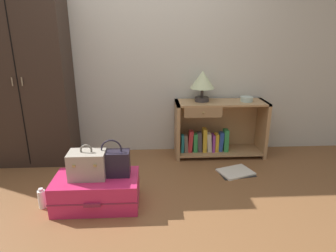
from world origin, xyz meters
TOP-DOWN VIEW (x-y plane):
  - ground_plane at (0.00, 0.00)m, footprint 9.00×9.00m
  - back_wall at (0.00, 1.50)m, footprint 6.40×0.10m
  - wardrobe at (-1.29, 1.20)m, footprint 0.95×0.47m
  - bookshelf at (0.90, 1.25)m, footprint 1.10×0.39m
  - table_lamp at (0.71, 1.27)m, footprint 0.29×0.29m
  - bowl at (1.25, 1.23)m, footprint 0.15×0.15m
  - suitcase_large at (-0.39, 0.18)m, footprint 0.75×0.45m
  - train_case at (-0.46, 0.19)m, footprint 0.32×0.22m
  - handbag at (-0.25, 0.22)m, footprint 0.31×0.15m
  - bottle at (-0.87, 0.16)m, footprint 0.07×0.07m
  - open_book_on_floor at (1.03, 0.73)m, footprint 0.43×0.37m

SIDE VIEW (x-z plane):
  - ground_plane at x=0.00m, z-range 0.00..0.00m
  - open_book_on_floor at x=1.03m, z-range 0.00..0.02m
  - bottle at x=-0.87m, z-range -0.01..0.18m
  - suitcase_large at x=-0.39m, z-range 0.00..0.27m
  - bookshelf at x=0.90m, z-range -0.01..0.68m
  - handbag at x=-0.25m, z-range 0.22..0.56m
  - train_case at x=-0.46m, z-range 0.24..0.55m
  - bowl at x=1.25m, z-range 0.69..0.75m
  - table_lamp at x=0.71m, z-range 0.75..1.12m
  - wardrobe at x=-1.29m, z-range 0.00..1.99m
  - back_wall at x=0.00m, z-range 0.00..2.60m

